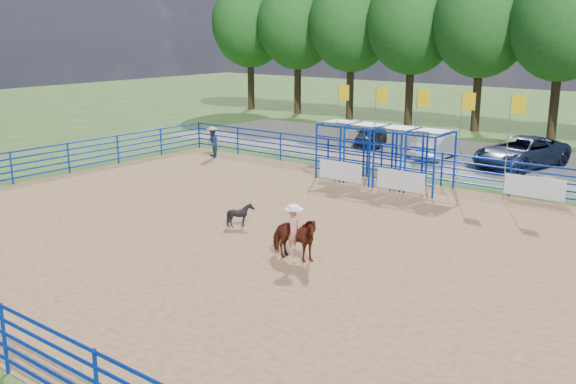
# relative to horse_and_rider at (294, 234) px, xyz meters

# --- Properties ---
(ground) EXTENTS (120.00, 120.00, 0.00)m
(ground) POSITION_rel_horse_and_rider_xyz_m (-0.62, 1.41, -0.84)
(ground) COLOR #3E5D25
(ground) RESTS_ON ground
(arena_dirt) EXTENTS (30.00, 20.00, 0.02)m
(arena_dirt) POSITION_rel_horse_and_rider_xyz_m (-0.62, 1.41, -0.83)
(arena_dirt) COLOR #8F6B47
(arena_dirt) RESTS_ON ground
(gravel_strip) EXTENTS (40.00, 10.00, 0.01)m
(gravel_strip) POSITION_rel_horse_and_rider_xyz_m (-0.62, 18.41, -0.83)
(gravel_strip) COLOR slate
(gravel_strip) RESTS_ON ground
(horse_and_rider) EXTENTS (1.73, 0.94, 2.35)m
(horse_and_rider) POSITION_rel_horse_and_rider_xyz_m (0.00, 0.00, 0.00)
(horse_and_rider) COLOR #5B2212
(horse_and_rider) RESTS_ON arena_dirt
(calf) EXTENTS (0.83, 0.76, 0.84)m
(calf) POSITION_rel_horse_and_rider_xyz_m (-3.49, 1.52, -0.40)
(calf) COLOR black
(calf) RESTS_ON arena_dirt
(spectator_cowboy) EXTENTS (0.96, 0.91, 1.61)m
(spectator_cowboy) POSITION_rel_horse_and_rider_xyz_m (-12.94, 9.79, -0.00)
(spectator_cowboy) COLOR navy
(spectator_cowboy) RESTS_ON arena_dirt
(car_a) EXTENTS (2.83, 4.13, 1.31)m
(car_a) POSITION_rel_horse_and_rider_xyz_m (-8.30, 18.35, -0.18)
(car_a) COLOR black
(car_a) RESTS_ON gravel_strip
(car_b) EXTENTS (1.57, 4.08, 1.32)m
(car_b) POSITION_rel_horse_and_rider_xyz_m (-3.45, 17.08, -0.17)
(car_b) COLOR gray
(car_b) RESTS_ON gravel_strip
(car_c) EXTENTS (3.88, 5.97, 1.53)m
(car_c) POSITION_rel_horse_and_rider_xyz_m (0.79, 17.46, -0.07)
(car_c) COLOR #151C35
(car_c) RESTS_ON gravel_strip
(perimeter_fence) EXTENTS (30.10, 20.10, 1.50)m
(perimeter_fence) POSITION_rel_horse_and_rider_xyz_m (-0.62, 1.41, -0.09)
(perimeter_fence) COLOR #082CB7
(perimeter_fence) RESTS_ON ground
(chute_assembly) EXTENTS (19.32, 2.41, 4.20)m
(chute_assembly) POSITION_rel_horse_and_rider_xyz_m (-2.52, 10.25, 0.42)
(chute_assembly) COLOR #082CB7
(chute_assembly) RESTS_ON ground
(treeline) EXTENTS (56.40, 6.40, 11.24)m
(treeline) POSITION_rel_horse_and_rider_xyz_m (-0.62, 27.41, 6.70)
(treeline) COLOR #3F2B19
(treeline) RESTS_ON ground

